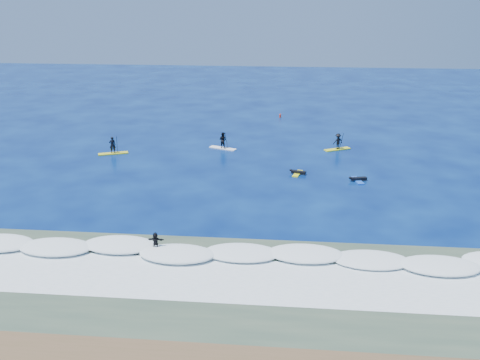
# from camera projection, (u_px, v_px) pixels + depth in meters

# --- Properties ---
(ground) EXTENTS (160.00, 160.00, 0.00)m
(ground) POSITION_uv_depth(u_px,v_px,m) (241.00, 198.00, 43.12)
(ground) COLOR #031143
(ground) RESTS_ON ground
(shallow_water) EXTENTS (90.00, 13.00, 0.01)m
(shallow_water) POSITION_uv_depth(u_px,v_px,m) (217.00, 288.00, 29.98)
(shallow_water) COLOR #334536
(shallow_water) RESTS_ON ground
(breaking_wave) EXTENTS (40.00, 6.00, 0.30)m
(breaking_wave) POSITION_uv_depth(u_px,v_px,m) (226.00, 255.00, 33.73)
(breaking_wave) COLOR white
(breaking_wave) RESTS_ON ground
(whitewater) EXTENTS (34.00, 5.00, 0.02)m
(whitewater) POSITION_uv_depth(u_px,v_px,m) (220.00, 279.00, 30.92)
(whitewater) COLOR silver
(whitewater) RESTS_ON ground
(sup_paddler_left) EXTENTS (3.07, 1.80, 2.11)m
(sup_paddler_left) POSITION_uv_depth(u_px,v_px,m) (113.00, 148.00, 54.54)
(sup_paddler_left) COLOR yellow
(sup_paddler_left) RESTS_ON ground
(sup_paddler_center) EXTENTS (3.02, 1.82, 2.08)m
(sup_paddler_center) POSITION_uv_depth(u_px,v_px,m) (223.00, 142.00, 56.29)
(sup_paddler_center) COLOR white
(sup_paddler_center) RESTS_ON ground
(sup_paddler_right) EXTENTS (2.88, 1.99, 2.02)m
(sup_paddler_right) POSITION_uv_depth(u_px,v_px,m) (338.00, 142.00, 55.94)
(sup_paddler_right) COLOR yellow
(sup_paddler_right) RESTS_ON ground
(prone_paddler_near) EXTENTS (1.53, 2.01, 0.41)m
(prone_paddler_near) POSITION_uv_depth(u_px,v_px,m) (298.00, 173.00, 48.67)
(prone_paddler_near) COLOR yellow
(prone_paddler_near) RESTS_ON ground
(prone_paddler_far) EXTENTS (1.62, 2.11, 0.43)m
(prone_paddler_far) POSITION_uv_depth(u_px,v_px,m) (358.00, 179.00, 46.92)
(prone_paddler_far) COLOR blue
(prone_paddler_far) RESTS_ON ground
(wave_surfer) EXTENTS (1.70, 0.47, 1.23)m
(wave_surfer) POSITION_uv_depth(u_px,v_px,m) (156.00, 242.00, 33.87)
(wave_surfer) COLOR silver
(wave_surfer) RESTS_ON breaking_wave
(marker_buoy) EXTENTS (0.26, 0.26, 0.61)m
(marker_buoy) POSITION_uv_depth(u_px,v_px,m) (280.00, 116.00, 70.41)
(marker_buoy) COLOR red
(marker_buoy) RESTS_ON ground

